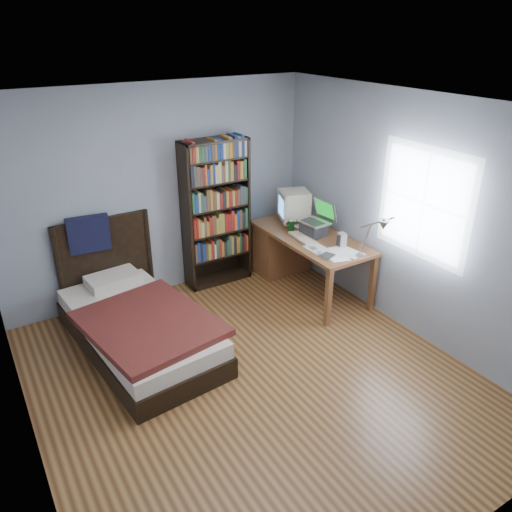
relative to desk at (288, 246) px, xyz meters
name	(u,v)px	position (x,y,z in m)	size (l,w,h in m)	color
room	(255,259)	(-1.48, -1.59, 0.83)	(4.20, 4.24, 2.50)	#533218
desk	(288,246)	(0.00, 0.00, 0.00)	(0.75, 1.65, 0.73)	brown
crt_monitor	(293,205)	(0.05, 0.00, 0.56)	(0.49, 0.45, 0.43)	beige
laptop	(315,226)	(0.05, -0.46, 0.43)	(0.37, 0.37, 0.42)	#2D2D30
desk_lamp	(380,228)	(-0.03, -1.59, 0.80)	(0.23, 0.52, 0.61)	#99999E
keyboard	(303,238)	(-0.15, -0.50, 0.33)	(0.16, 0.42, 0.03)	#BEB19E
speaker	(342,240)	(0.11, -0.90, 0.39)	(0.08, 0.08, 0.17)	gray
soda_can	(291,226)	(-0.11, -0.20, 0.38)	(0.07, 0.07, 0.13)	#083206
mouse	(297,227)	(0.00, -0.19, 0.33)	(0.07, 0.12, 0.04)	silver
phone_silver	(313,248)	(-0.22, -0.79, 0.32)	(0.05, 0.11, 0.02)	silver
phone_grey	(320,253)	(-0.24, -0.94, 0.32)	(0.04, 0.09, 0.02)	gray
external_drive	(328,256)	(-0.21, -1.05, 0.33)	(0.13, 0.13, 0.03)	gray
bookshelf	(216,214)	(-0.86, 0.35, 0.51)	(0.83, 0.30, 1.84)	black
bed	(136,322)	(-2.24, -0.46, -0.16)	(1.30, 2.16, 1.16)	black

